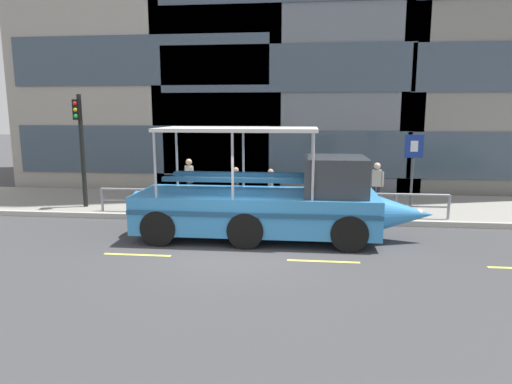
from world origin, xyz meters
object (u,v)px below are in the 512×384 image
at_px(pedestrian_mid_right, 236,184).
at_px(pedestrian_near_stern, 189,177).
at_px(parking_sign, 413,161).
at_px(pedestrian_near_bow, 376,181).
at_px(duck_tour_boat, 273,203).
at_px(traffic_light_pole, 81,140).
at_px(pedestrian_mid_left, 271,185).

relative_size(pedestrian_mid_right, pedestrian_near_stern, 0.88).
relative_size(parking_sign, pedestrian_near_bow, 1.62).
relative_size(duck_tour_boat, pedestrian_near_stern, 4.97).
distance_m(traffic_light_pole, pedestrian_mid_left, 7.12).
relative_size(traffic_light_pole, pedestrian_near_stern, 2.37).
bearing_deg(pedestrian_near_stern, traffic_light_pole, -165.59).
relative_size(pedestrian_near_bow, pedestrian_mid_left, 1.14).
height_order(pedestrian_near_bow, pedestrian_near_stern, pedestrian_near_stern).
distance_m(duck_tour_boat, pedestrian_mid_left, 3.03).
xyz_separation_m(parking_sign, pedestrian_near_stern, (-7.96, 1.28, -0.82)).
bearing_deg(pedestrian_near_bow, pedestrian_near_stern, 178.16).
bearing_deg(traffic_light_pole, pedestrian_mid_left, 1.42).
bearing_deg(duck_tour_boat, traffic_light_pole, 158.61).
bearing_deg(traffic_light_pole, pedestrian_near_stern, 14.41).
distance_m(parking_sign, pedestrian_mid_left, 4.90).
relative_size(pedestrian_near_bow, pedestrian_near_stern, 0.98).
relative_size(parking_sign, pedestrian_mid_left, 1.84).
bearing_deg(traffic_light_pole, pedestrian_near_bow, 3.96).
bearing_deg(parking_sign, pedestrian_mid_left, 174.21).
distance_m(pedestrian_near_bow, pedestrian_near_stern, 6.97).
bearing_deg(pedestrian_near_stern, parking_sign, -9.13).
bearing_deg(pedestrian_mid_left, pedestrian_near_stern, 165.98).
bearing_deg(parking_sign, pedestrian_near_stern, 170.87).
height_order(duck_tour_boat, pedestrian_near_bow, duck_tour_boat).
height_order(pedestrian_mid_left, pedestrian_mid_right, pedestrian_mid_right).
bearing_deg(parking_sign, pedestrian_near_bow, 133.23).
xyz_separation_m(duck_tour_boat, pedestrian_near_bow, (3.48, 3.58, 0.16)).
bearing_deg(pedestrian_near_stern, pedestrian_mid_right, -19.89).
distance_m(duck_tour_boat, pedestrian_mid_right, 3.49).
height_order(parking_sign, pedestrian_near_bow, parking_sign).
height_order(duck_tour_boat, pedestrian_mid_right, duck_tour_boat).
bearing_deg(pedestrian_near_bow, duck_tour_boat, -134.16).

